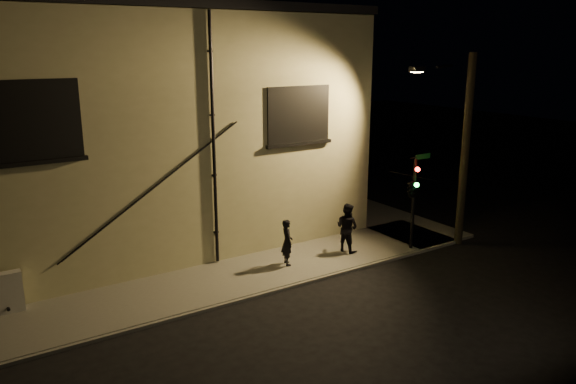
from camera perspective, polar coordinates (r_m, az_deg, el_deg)
ground at (r=18.27m, az=2.11°, el=-9.17°), size 90.00×90.00×0.00m
sidewalk at (r=22.29m, az=-1.82°, el=-4.51°), size 21.00×16.00×0.12m
building at (r=23.77m, az=-16.63°, el=6.87°), size 16.20×12.23×8.80m
pedestrian_a at (r=19.08m, az=-0.09°, el=-5.12°), size 0.53×0.67×1.60m
pedestrian_b at (r=20.39m, az=6.02°, el=-3.60°), size 0.89×1.02×1.79m
traffic_signal at (r=20.48m, az=12.54°, el=0.45°), size 1.28×2.06×3.49m
streetlamp_pole at (r=21.69m, az=17.31°, el=4.51°), size 2.02×1.39×7.16m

